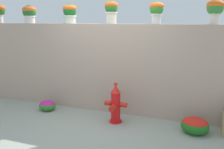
{
  "coord_description": "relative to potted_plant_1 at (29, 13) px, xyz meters",
  "views": [
    {
      "loc": [
        1.84,
        -3.87,
        1.99
      ],
      "look_at": [
        0.1,
        0.86,
        0.86
      ],
      "focal_mm": 39.7,
      "sensor_mm": 36.0,
      "label": 1
    }
  ],
  "objects": [
    {
      "name": "potted_plant_3",
      "position": [
        2.01,
        0.07,
        0.05
      ],
      "size": [
        0.28,
        0.28,
        0.47
      ],
      "color": "beige",
      "rests_on": "stone_wall"
    },
    {
      "name": "stone_wall",
      "position": [
        2.01,
        0.04,
        -1.19
      ],
      "size": [
        6.76,
        0.28,
        1.9
      ],
      "primitive_type": "cube",
      "color": "tan",
      "rests_on": "ground"
    },
    {
      "name": "flower_bush_left",
      "position": [
        3.82,
        -0.53,
        -1.99
      ],
      "size": [
        0.49,
        0.44,
        0.29
      ],
      "color": "#1D641C",
      "rests_on": "ground"
    },
    {
      "name": "fire_hydrant",
      "position": [
        2.33,
        -0.57,
        -1.78
      ],
      "size": [
        0.45,
        0.36,
        0.8
      ],
      "color": "red",
      "rests_on": "ground"
    },
    {
      "name": "potted_plant_2",
      "position": [
        1.05,
        0.03,
        0.0
      ],
      "size": [
        0.3,
        0.3,
        0.42
      ],
      "color": "beige",
      "rests_on": "stone_wall"
    },
    {
      "name": "potted_plant_1",
      "position": [
        0.0,
        0.0,
        0.0
      ],
      "size": [
        0.32,
        0.32,
        0.41
      ],
      "color": "silver",
      "rests_on": "stone_wall"
    },
    {
      "name": "flower_bush_right",
      "position": [
        0.68,
        -0.48,
        -2.02
      ],
      "size": [
        0.38,
        0.34,
        0.23
      ],
      "color": "#33752E",
      "rests_on": "ground"
    },
    {
      "name": "potted_plant_5",
      "position": [
        4.0,
        0.06,
        0.04
      ],
      "size": [
        0.31,
        0.31,
        0.44
      ],
      "color": "beige",
      "rests_on": "stone_wall"
    },
    {
      "name": "potted_plant_4",
      "position": [
        2.95,
        0.03,
        0.03
      ],
      "size": [
        0.28,
        0.28,
        0.43
      ],
      "color": "beige",
      "rests_on": "stone_wall"
    },
    {
      "name": "ground_plane",
      "position": [
        2.01,
        -1.02,
        -2.14
      ],
      "size": [
        24.0,
        24.0,
        0.0
      ],
      "primitive_type": "plane",
      "color": "gray"
    }
  ]
}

